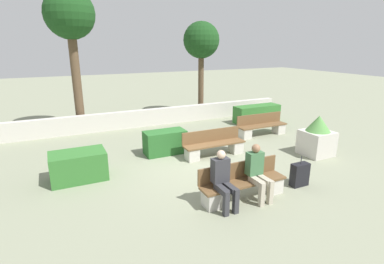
{
  "coord_description": "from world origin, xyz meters",
  "views": [
    {
      "loc": [
        -3.76,
        -7.39,
        3.46
      ],
      "look_at": [
        0.01,
        0.5,
        0.9
      ],
      "focal_mm": 28.0,
      "sensor_mm": 36.0,
      "label": 1
    }
  ],
  "objects_px": {
    "bench_front": "(243,185)",
    "suitcase": "(300,175)",
    "tree_leftmost": "(70,18)",
    "bench_left_side": "(262,127)",
    "planter_corner_left": "(317,137)",
    "person_seated_man": "(258,170)",
    "tree_center_left": "(201,42)",
    "person_seated_woman": "(223,178)",
    "bench_right_side": "(214,146)"
  },
  "relations": [
    {
      "from": "bench_front",
      "to": "suitcase",
      "type": "height_order",
      "value": "bench_front"
    },
    {
      "from": "suitcase",
      "to": "tree_leftmost",
      "type": "height_order",
      "value": "tree_leftmost"
    },
    {
      "from": "bench_front",
      "to": "bench_left_side",
      "type": "bearing_deg",
      "value": 47.1
    },
    {
      "from": "suitcase",
      "to": "planter_corner_left",
      "type": "bearing_deg",
      "value": 34.26
    },
    {
      "from": "person_seated_man",
      "to": "tree_center_left",
      "type": "bearing_deg",
      "value": 71.3
    },
    {
      "from": "person_seated_man",
      "to": "planter_corner_left",
      "type": "relative_size",
      "value": 0.99
    },
    {
      "from": "bench_left_side",
      "to": "tree_center_left",
      "type": "xyz_separation_m",
      "value": [
        -0.49,
        4.34,
        3.25
      ]
    },
    {
      "from": "person_seated_woman",
      "to": "suitcase",
      "type": "xyz_separation_m",
      "value": [
        2.3,
        0.06,
        -0.4
      ]
    },
    {
      "from": "planter_corner_left",
      "to": "bench_right_side",
      "type": "bearing_deg",
      "value": 156.18
    },
    {
      "from": "bench_front",
      "to": "planter_corner_left",
      "type": "distance_m",
      "value": 4.07
    },
    {
      "from": "bench_front",
      "to": "tree_leftmost",
      "type": "height_order",
      "value": "tree_leftmost"
    },
    {
      "from": "bench_front",
      "to": "tree_center_left",
      "type": "height_order",
      "value": "tree_center_left"
    },
    {
      "from": "bench_left_side",
      "to": "tree_leftmost",
      "type": "distance_m",
      "value": 8.49
    },
    {
      "from": "person_seated_woman",
      "to": "tree_leftmost",
      "type": "height_order",
      "value": "tree_leftmost"
    },
    {
      "from": "bench_right_side",
      "to": "tree_leftmost",
      "type": "relative_size",
      "value": 0.37
    },
    {
      "from": "bench_front",
      "to": "person_seated_woman",
      "type": "xyz_separation_m",
      "value": [
        -0.63,
        -0.15,
        0.37
      ]
    },
    {
      "from": "bench_front",
      "to": "suitcase",
      "type": "xyz_separation_m",
      "value": [
        1.67,
        -0.09,
        -0.03
      ]
    },
    {
      "from": "person_seated_man",
      "to": "person_seated_woman",
      "type": "relative_size",
      "value": 1.0
    },
    {
      "from": "bench_front",
      "to": "bench_right_side",
      "type": "bearing_deg",
      "value": 74.02
    },
    {
      "from": "bench_left_side",
      "to": "suitcase",
      "type": "height_order",
      "value": "bench_left_side"
    },
    {
      "from": "person_seated_man",
      "to": "planter_corner_left",
      "type": "distance_m",
      "value": 3.85
    },
    {
      "from": "bench_front",
      "to": "person_seated_man",
      "type": "bearing_deg",
      "value": -26.88
    },
    {
      "from": "planter_corner_left",
      "to": "suitcase",
      "type": "xyz_separation_m",
      "value": [
        -2.15,
        -1.46,
        -0.31
      ]
    },
    {
      "from": "planter_corner_left",
      "to": "bench_left_side",
      "type": "bearing_deg",
      "value": 95.01
    },
    {
      "from": "person_seated_man",
      "to": "tree_center_left",
      "type": "relative_size",
      "value": 0.29
    },
    {
      "from": "person_seated_woman",
      "to": "bench_right_side",
      "type": "bearing_deg",
      "value": 63.76
    },
    {
      "from": "person_seated_woman",
      "to": "suitcase",
      "type": "relative_size",
      "value": 1.62
    },
    {
      "from": "planter_corner_left",
      "to": "tree_center_left",
      "type": "xyz_separation_m",
      "value": [
        -0.71,
        6.84,
        2.97
      ]
    },
    {
      "from": "suitcase",
      "to": "bench_right_side",
      "type": "bearing_deg",
      "value": 107.67
    },
    {
      "from": "bench_left_side",
      "to": "suitcase",
      "type": "relative_size",
      "value": 2.63
    },
    {
      "from": "person_seated_man",
      "to": "person_seated_woman",
      "type": "bearing_deg",
      "value": -179.95
    },
    {
      "from": "person_seated_woman",
      "to": "planter_corner_left",
      "type": "xyz_separation_m",
      "value": [
        4.45,
        1.52,
        -0.1
      ]
    },
    {
      "from": "bench_right_side",
      "to": "bench_left_side",
      "type": "bearing_deg",
      "value": 23.61
    },
    {
      "from": "bench_right_side",
      "to": "planter_corner_left",
      "type": "bearing_deg",
      "value": -22.52
    },
    {
      "from": "person_seated_man",
      "to": "tree_leftmost",
      "type": "xyz_separation_m",
      "value": [
        -3.04,
        7.91,
        3.7
      ]
    },
    {
      "from": "tree_center_left",
      "to": "person_seated_woman",
      "type": "bearing_deg",
      "value": -114.14
    },
    {
      "from": "bench_left_side",
      "to": "person_seated_woman",
      "type": "relative_size",
      "value": 1.62
    },
    {
      "from": "suitcase",
      "to": "tree_center_left",
      "type": "bearing_deg",
      "value": 80.15
    },
    {
      "from": "person_seated_woman",
      "to": "tree_center_left",
      "type": "distance_m",
      "value": 9.6
    },
    {
      "from": "bench_left_side",
      "to": "tree_leftmost",
      "type": "bearing_deg",
      "value": 136.7
    },
    {
      "from": "bench_left_side",
      "to": "person_seated_man",
      "type": "distance_m",
      "value": 5.22
    },
    {
      "from": "bench_right_side",
      "to": "tree_center_left",
      "type": "relative_size",
      "value": 0.46
    },
    {
      "from": "tree_center_left",
      "to": "tree_leftmost",
      "type": "bearing_deg",
      "value": -175.63
    },
    {
      "from": "tree_leftmost",
      "to": "bench_front",
      "type": "bearing_deg",
      "value": -70.49
    },
    {
      "from": "bench_front",
      "to": "person_seated_woman",
      "type": "distance_m",
      "value": 0.75
    },
    {
      "from": "bench_right_side",
      "to": "suitcase",
      "type": "distance_m",
      "value": 2.94
    },
    {
      "from": "person_seated_woman",
      "to": "tree_center_left",
      "type": "height_order",
      "value": "tree_center_left"
    },
    {
      "from": "planter_corner_left",
      "to": "tree_leftmost",
      "type": "relative_size",
      "value": 0.24
    },
    {
      "from": "bench_right_side",
      "to": "suitcase",
      "type": "height_order",
      "value": "bench_right_side"
    },
    {
      "from": "bench_right_side",
      "to": "planter_corner_left",
      "type": "distance_m",
      "value": 3.34
    }
  ]
}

